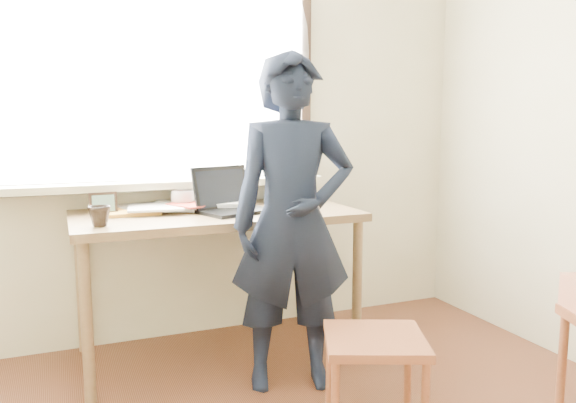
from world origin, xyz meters
name	(u,v)px	position (x,y,z in m)	size (l,w,h in m)	color
desk	(216,227)	(0.01, 1.63, 0.72)	(1.49, 0.75, 0.80)	brown
laptop	(230,201)	(0.08, 1.60, 0.86)	(0.43, 0.39, 0.24)	black
mug_white	(183,200)	(-0.13, 1.80, 0.85)	(0.13, 0.13, 0.10)	white
mug_dark	(100,216)	(-0.60, 1.42, 0.85)	(0.10, 0.10, 0.09)	black
mouse	(308,206)	(0.51, 1.53, 0.82)	(0.09, 0.07, 0.04)	black
desk_clutter	(156,206)	(-0.28, 1.82, 0.82)	(0.86, 0.54, 0.05)	gold
book_a	(147,207)	(-0.32, 1.86, 0.81)	(0.18, 0.24, 0.02)	white
book_b	(266,199)	(0.41, 1.93, 0.81)	(0.17, 0.23, 0.02)	white
picture_frame	(103,205)	(-0.56, 1.73, 0.85)	(0.14, 0.02, 0.11)	black
work_chair	(375,351)	(0.40, 0.62, 0.35)	(0.52, 0.51, 0.41)	#985331
person	(292,223)	(0.26, 1.15, 0.80)	(0.59, 0.38, 1.61)	black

